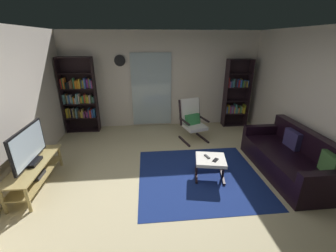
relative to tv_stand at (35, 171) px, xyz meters
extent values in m
plane|color=beige|center=(2.36, -0.15, -0.30)|extent=(7.02, 7.02, 0.00)
cube|color=silver|center=(2.36, 2.75, 1.00)|extent=(5.60, 0.06, 2.60)
cube|color=silver|center=(5.06, -0.15, 1.00)|extent=(0.06, 6.00, 2.60)
cube|color=silver|center=(2.07, 2.69, 0.75)|extent=(1.10, 0.01, 2.00)
cube|color=navy|center=(2.85, 0.01, -0.29)|extent=(2.22, 2.06, 0.01)
cube|color=tan|center=(0.00, 0.01, 0.14)|extent=(0.44, 1.37, 0.02)
cube|color=tan|center=(0.00, 0.01, -0.10)|extent=(0.40, 1.31, 0.02)
cylinder|color=tan|center=(0.17, -0.63, -0.09)|extent=(0.05, 0.05, 0.42)
cylinder|color=tan|center=(0.17, 0.64, -0.09)|extent=(0.05, 0.05, 0.42)
cylinder|color=tan|center=(-0.17, -0.63, -0.09)|extent=(0.05, 0.05, 0.42)
cylinder|color=tan|center=(-0.17, 0.64, -0.09)|extent=(0.05, 0.05, 0.42)
cube|color=#28282D|center=(0.00, -0.04, -0.05)|extent=(0.27, 0.28, 0.07)
cube|color=black|center=(0.00, 0.01, 0.17)|extent=(0.20, 0.32, 0.05)
cube|color=black|center=(0.00, 0.01, 0.49)|extent=(0.04, 0.99, 0.58)
cube|color=silver|center=(0.02, 0.01, 0.49)|extent=(0.01, 0.93, 0.52)
cube|color=black|center=(-0.26, 2.46, 0.69)|extent=(0.02, 0.30, 1.97)
cube|color=black|center=(0.58, 2.46, 0.69)|extent=(0.02, 0.30, 1.97)
cube|color=black|center=(0.16, 2.60, 0.69)|extent=(0.86, 0.02, 1.97)
cube|color=black|center=(0.16, 2.46, -0.28)|extent=(0.83, 0.28, 0.02)
cube|color=black|center=(0.16, 2.46, 0.10)|extent=(0.83, 0.28, 0.02)
cube|color=black|center=(0.16, 2.46, 0.49)|extent=(0.83, 0.28, 0.02)
cube|color=black|center=(0.16, 2.46, 0.89)|extent=(0.83, 0.28, 0.02)
cube|color=black|center=(0.16, 2.46, 1.28)|extent=(0.83, 0.28, 0.02)
cube|color=black|center=(0.16, 2.46, 1.66)|extent=(0.83, 0.28, 0.02)
cube|color=gold|center=(-0.21, 2.46, 0.23)|extent=(0.04, 0.17, 0.25)
cube|color=olive|center=(-0.18, 2.44, 0.24)|extent=(0.02, 0.10, 0.26)
cube|color=gold|center=(-0.14, 2.48, 0.22)|extent=(0.03, 0.13, 0.23)
cube|color=black|center=(-0.10, 2.48, 0.23)|extent=(0.02, 0.20, 0.24)
cube|color=beige|center=(-0.06, 2.47, 0.23)|extent=(0.02, 0.14, 0.25)
cube|color=olive|center=(-0.03, 2.48, 0.21)|extent=(0.02, 0.23, 0.22)
cube|color=beige|center=(0.00, 2.45, 0.19)|extent=(0.03, 0.10, 0.18)
cube|color=slate|center=(0.04, 2.45, 0.24)|extent=(0.03, 0.21, 0.26)
cube|color=brown|center=(0.08, 2.47, 0.19)|extent=(0.03, 0.11, 0.17)
cube|color=brown|center=(0.12, 2.45, 0.21)|extent=(0.03, 0.13, 0.20)
cube|color=gold|center=(0.16, 2.47, 0.18)|extent=(0.03, 0.20, 0.16)
cube|color=olive|center=(0.20, 2.44, 0.22)|extent=(0.04, 0.16, 0.23)
cube|color=#904292|center=(0.24, 2.45, 0.18)|extent=(0.03, 0.20, 0.15)
cube|color=brown|center=(0.28, 2.47, 0.19)|extent=(0.02, 0.11, 0.18)
cube|color=#903283|center=(0.32, 2.47, 0.18)|extent=(0.04, 0.23, 0.16)
cube|color=#2E67A5|center=(0.36, 2.46, 0.22)|extent=(0.02, 0.17, 0.24)
cube|color=red|center=(0.40, 2.45, 0.21)|extent=(0.04, 0.24, 0.21)
cube|color=#3D57AB|center=(0.45, 2.45, 0.21)|extent=(0.04, 0.20, 0.21)
cube|color=#2966A6|center=(0.50, 2.46, 0.22)|extent=(0.04, 0.16, 0.22)
cube|color=teal|center=(-0.22, 2.45, 0.62)|extent=(0.04, 0.21, 0.24)
cube|color=brown|center=(-0.17, 2.48, 0.62)|extent=(0.04, 0.10, 0.25)
cube|color=beige|center=(-0.13, 2.45, 0.61)|extent=(0.03, 0.15, 0.21)
cube|color=#3B69B2|center=(-0.09, 2.45, 0.61)|extent=(0.03, 0.16, 0.22)
cube|color=beige|center=(-0.05, 2.45, 0.61)|extent=(0.04, 0.12, 0.23)
cube|color=teal|center=(-0.02, 2.45, 0.59)|extent=(0.03, 0.20, 0.18)
cube|color=orange|center=(0.02, 2.45, 0.59)|extent=(0.03, 0.19, 0.18)
cube|color=beige|center=(0.07, 2.44, 0.58)|extent=(0.04, 0.19, 0.16)
cube|color=slate|center=(0.11, 2.44, 0.63)|extent=(0.04, 0.22, 0.26)
cube|color=beige|center=(0.16, 2.45, 0.63)|extent=(0.03, 0.18, 0.25)
cube|color=gold|center=(0.20, 2.46, 0.58)|extent=(0.04, 0.10, 0.16)
cube|color=#358E4D|center=(0.25, 2.47, 0.60)|extent=(0.04, 0.15, 0.20)
cube|color=#CB3F2E|center=(0.29, 2.48, 0.62)|extent=(0.03, 0.13, 0.23)
cube|color=#9B9D29|center=(0.34, 2.45, 0.60)|extent=(0.04, 0.11, 0.21)
cube|color=gold|center=(0.38, 2.46, 0.59)|extent=(0.03, 0.18, 0.18)
cube|color=beige|center=(0.43, 2.47, 0.60)|extent=(0.04, 0.20, 0.21)
cube|color=#397942|center=(0.47, 2.46, 0.59)|extent=(0.02, 0.12, 0.18)
cube|color=slate|center=(0.51, 2.46, 0.58)|extent=(0.04, 0.13, 0.16)
cube|color=red|center=(-0.22, 2.45, 1.02)|extent=(0.03, 0.15, 0.25)
cube|color=#2C8E43|center=(-0.19, 2.47, 1.02)|extent=(0.04, 0.11, 0.26)
cube|color=orange|center=(-0.16, 2.46, 1.03)|extent=(0.03, 0.19, 0.27)
cube|color=black|center=(-0.11, 2.48, 0.97)|extent=(0.04, 0.18, 0.15)
cube|color=black|center=(-0.06, 2.47, 0.98)|extent=(0.04, 0.13, 0.17)
cube|color=brown|center=(-0.01, 2.46, 0.99)|extent=(0.04, 0.16, 0.19)
cube|color=brown|center=(0.04, 2.46, 1.01)|extent=(0.02, 0.18, 0.24)
cube|color=#368753|center=(0.08, 2.45, 1.02)|extent=(0.03, 0.13, 0.26)
cube|color=orange|center=(0.11, 2.47, 0.98)|extent=(0.02, 0.16, 0.17)
cube|color=orange|center=(0.15, 2.46, 1.00)|extent=(0.03, 0.21, 0.21)
cube|color=orange|center=(0.19, 2.45, 1.00)|extent=(0.04, 0.16, 0.21)
cube|color=gold|center=(0.24, 2.46, 1.02)|extent=(0.03, 0.21, 0.25)
cube|color=#3F67A1|center=(0.27, 2.47, 1.00)|extent=(0.03, 0.11, 0.20)
cube|color=olive|center=(0.32, 2.47, 0.99)|extent=(0.04, 0.15, 0.20)
cube|color=#3E5CAB|center=(0.37, 2.45, 1.03)|extent=(0.04, 0.22, 0.27)
cube|color=purple|center=(0.41, 2.48, 1.01)|extent=(0.04, 0.13, 0.22)
cube|color=brown|center=(0.46, 2.46, 1.02)|extent=(0.03, 0.13, 0.25)
cube|color=#3757B9|center=(0.50, 2.46, 1.01)|extent=(0.02, 0.19, 0.23)
cube|color=#9A478F|center=(0.53, 2.45, 0.99)|extent=(0.03, 0.19, 0.20)
cube|color=black|center=(4.12, 2.47, 0.64)|extent=(0.02, 0.30, 1.88)
cube|color=black|center=(4.79, 2.47, 0.64)|extent=(0.02, 0.30, 1.88)
cube|color=black|center=(4.46, 2.62, 0.64)|extent=(0.68, 0.02, 1.88)
cube|color=black|center=(4.46, 2.47, -0.28)|extent=(0.65, 0.28, 0.02)
cube|color=black|center=(4.46, 2.47, 0.08)|extent=(0.65, 0.28, 0.02)
cube|color=black|center=(4.46, 2.47, 0.46)|extent=(0.65, 0.28, 0.02)
cube|color=black|center=(4.46, 2.47, 0.83)|extent=(0.65, 0.28, 0.02)
cube|color=black|center=(4.46, 2.47, 1.21)|extent=(0.65, 0.28, 0.02)
cube|color=black|center=(4.46, 2.47, 1.57)|extent=(0.65, 0.28, 0.02)
cube|color=brown|center=(4.16, 2.46, 0.21)|extent=(0.03, 0.16, 0.25)
cube|color=#3364B6|center=(4.20, 2.47, 0.18)|extent=(0.04, 0.13, 0.19)
cube|color=#A88C28|center=(4.26, 2.47, 0.21)|extent=(0.04, 0.15, 0.24)
cube|color=#883B86|center=(4.31, 2.48, 0.19)|extent=(0.04, 0.22, 0.21)
cube|color=#5B909F|center=(4.35, 2.46, 0.19)|extent=(0.03, 0.14, 0.20)
cube|color=#923393|center=(4.39, 2.48, 0.19)|extent=(0.03, 0.18, 0.21)
cube|color=gold|center=(4.42, 2.47, 0.18)|extent=(0.03, 0.19, 0.18)
cube|color=teal|center=(4.46, 2.49, 0.21)|extent=(0.04, 0.21, 0.25)
cube|color=teal|center=(4.51, 2.46, 0.16)|extent=(0.03, 0.16, 0.15)
cube|color=orange|center=(4.55, 2.48, 0.16)|extent=(0.04, 0.19, 0.15)
cube|color=#41814C|center=(4.59, 2.48, 0.18)|extent=(0.04, 0.20, 0.18)
cube|color=beige|center=(4.64, 2.49, 0.18)|extent=(0.04, 0.13, 0.18)
cube|color=yellow|center=(4.69, 2.47, 0.17)|extent=(0.04, 0.23, 0.16)
cube|color=olive|center=(4.73, 2.48, 0.20)|extent=(0.03, 0.18, 0.23)
cube|color=red|center=(4.16, 2.46, 0.97)|extent=(0.04, 0.16, 0.26)
cube|color=#8F4786|center=(4.21, 2.47, 0.92)|extent=(0.03, 0.21, 0.17)
cube|color=#3766AF|center=(4.24, 2.49, 0.93)|extent=(0.03, 0.20, 0.17)
cube|color=teal|center=(4.29, 2.46, 0.94)|extent=(0.03, 0.19, 0.19)
cube|color=#5B9C9F|center=(4.33, 2.49, 0.95)|extent=(0.03, 0.13, 0.22)
cube|color=#2A1F2B|center=(4.38, 2.49, 0.96)|extent=(0.03, 0.23, 0.24)
cube|color=blue|center=(4.42, 2.48, 0.95)|extent=(0.04, 0.12, 0.22)
cube|color=red|center=(4.46, 2.49, 0.94)|extent=(0.03, 0.23, 0.20)
cube|color=blue|center=(4.51, 2.46, 0.94)|extent=(0.04, 0.21, 0.20)
cube|color=#A5992F|center=(4.54, 2.48, 0.95)|extent=(0.02, 0.12, 0.22)
cube|color=#3A8943|center=(4.58, 2.49, 0.93)|extent=(0.03, 0.23, 0.18)
cube|color=brown|center=(4.61, 2.48, 0.92)|extent=(0.02, 0.22, 0.17)
cube|color=#385BA2|center=(4.65, 2.48, 0.93)|extent=(0.03, 0.10, 0.19)
cube|color=#A78F2C|center=(4.69, 2.47, 0.92)|extent=(0.03, 0.20, 0.16)
cube|color=#2F56B5|center=(4.72, 2.47, 0.93)|extent=(0.03, 0.13, 0.18)
cube|color=black|center=(4.50, -0.02, -0.10)|extent=(0.89, 1.98, 0.40)
cube|color=black|center=(4.85, -0.02, 0.31)|extent=(0.18, 1.98, 0.42)
cube|color=black|center=(4.50, -0.94, 0.20)|extent=(0.89, 0.14, 0.20)
cube|color=black|center=(4.50, 0.90, 0.20)|extent=(0.89, 0.14, 0.20)
cube|color=#45733B|center=(4.72, -0.69, 0.27)|extent=(0.21, 0.40, 0.34)
cube|color=navy|center=(4.72, 0.23, 0.27)|extent=(0.14, 0.38, 0.34)
cube|color=black|center=(3.31, 1.62, -0.28)|extent=(0.21, 0.59, 0.04)
cube|color=black|center=(3.24, 1.87, 0.38)|extent=(0.09, 0.18, 0.63)
cube|color=black|center=(3.30, 1.64, 0.24)|extent=(0.19, 0.51, 0.03)
cube|color=black|center=(2.81, 1.47, -0.28)|extent=(0.21, 0.59, 0.04)
cube|color=black|center=(2.74, 1.72, 0.38)|extent=(0.09, 0.18, 0.63)
cube|color=black|center=(2.81, 1.49, 0.24)|extent=(0.19, 0.51, 0.03)
cube|color=white|center=(3.07, 1.52, 0.08)|extent=(0.61, 0.63, 0.08)
cube|color=white|center=(2.99, 1.77, 0.42)|extent=(0.51, 0.31, 0.60)
cube|color=#348B49|center=(3.04, 1.62, 0.20)|extent=(0.41, 0.33, 0.34)
cube|color=white|center=(3.03, -0.03, 0.07)|extent=(0.60, 0.57, 0.06)
cube|color=black|center=(2.79, 0.01, -0.28)|extent=(0.13, 0.48, 0.04)
cube|color=black|center=(2.79, 0.01, -0.11)|extent=(0.04, 0.04, 0.33)
cube|color=black|center=(3.26, -0.08, -0.28)|extent=(0.13, 0.48, 0.04)
cube|color=black|center=(3.26, -0.08, -0.11)|extent=(0.04, 0.04, 0.33)
cube|color=black|center=(2.98, 0.02, 0.10)|extent=(0.08, 0.15, 0.02)
cube|color=black|center=(3.09, -0.11, 0.10)|extent=(0.14, 0.15, 0.01)
cylinder|color=silver|center=(1.26, 2.68, 1.55)|extent=(0.28, 0.02, 0.28)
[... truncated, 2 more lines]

